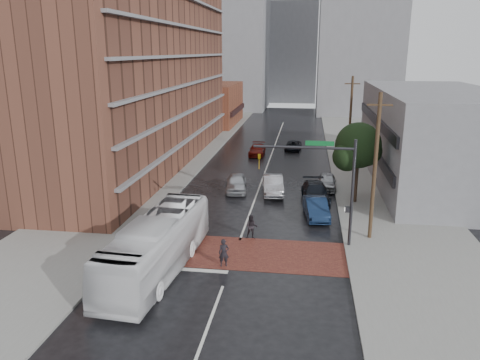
% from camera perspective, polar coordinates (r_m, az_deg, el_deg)
% --- Properties ---
extents(ground, '(160.00, 160.00, 0.00)m').
position_cam_1_polar(ground, '(29.94, -0.73, -9.24)').
color(ground, black).
rests_on(ground, ground).
extents(crosswalk, '(14.00, 5.00, 0.02)m').
position_cam_1_polar(crosswalk, '(30.39, -0.58, -8.83)').
color(crosswalk, brown).
rests_on(crosswalk, ground).
extents(sidewalk_west, '(9.00, 90.00, 0.15)m').
position_cam_1_polar(sidewalk_west, '(55.61, -8.48, 2.38)').
color(sidewalk_west, gray).
rests_on(sidewalk_west, ground).
extents(sidewalk_east, '(9.00, 90.00, 0.15)m').
position_cam_1_polar(sidewalk_east, '(53.83, 15.71, 1.53)').
color(sidewalk_east, gray).
rests_on(sidewalk_east, ground).
extents(apartment_block, '(10.00, 44.00, 28.00)m').
position_cam_1_polar(apartment_block, '(54.06, -12.05, 16.73)').
color(apartment_block, brown).
rests_on(apartment_block, ground).
extents(storefront_west, '(8.00, 16.00, 7.00)m').
position_cam_1_polar(storefront_west, '(82.97, -3.19, 9.22)').
color(storefront_west, brown).
rests_on(storefront_west, ground).
extents(building_east, '(11.00, 26.00, 9.00)m').
position_cam_1_polar(building_east, '(49.10, 22.61, 4.89)').
color(building_east, gray).
rests_on(building_east, ground).
extents(distant_tower_west, '(18.00, 16.00, 32.00)m').
position_cam_1_polar(distant_tower_west, '(106.50, -1.76, 17.35)').
color(distant_tower_west, gray).
rests_on(distant_tower_west, ground).
extents(distant_tower_east, '(16.00, 14.00, 36.00)m').
position_cam_1_polar(distant_tower_east, '(99.50, 14.55, 18.17)').
color(distant_tower_east, gray).
rests_on(distant_tower_east, ground).
extents(distant_tower_center, '(12.00, 10.00, 24.00)m').
position_cam_1_polar(distant_tower_center, '(121.94, 6.42, 15.14)').
color(distant_tower_center, gray).
rests_on(distant_tower_center, ground).
extents(street_tree, '(4.20, 4.10, 6.90)m').
position_cam_1_polar(street_tree, '(39.90, 14.21, 3.75)').
color(street_tree, '#332319').
rests_on(street_tree, ground).
extents(signal_mast, '(6.50, 0.30, 7.20)m').
position_cam_1_polar(signal_mast, '(30.42, 10.93, 0.36)').
color(signal_mast, '#2D2D33').
rests_on(signal_mast, ground).
extents(utility_pole_near, '(1.60, 0.26, 10.00)m').
position_cam_1_polar(utility_pole_near, '(32.06, 16.13, 1.55)').
color(utility_pole_near, '#473321').
rests_on(utility_pole_near, ground).
extents(utility_pole_far, '(1.60, 0.26, 10.00)m').
position_cam_1_polar(utility_pole_far, '(51.60, 13.26, 6.85)').
color(utility_pole_far, '#473321').
rests_on(utility_pole_far, ground).
extents(transit_bus, '(3.60, 12.07, 3.32)m').
position_cam_1_polar(transit_bus, '(27.76, -10.03, -7.81)').
color(transit_bus, white).
rests_on(transit_bus, ground).
extents(pedestrian_a, '(0.70, 0.55, 1.71)m').
position_cam_1_polar(pedestrian_a, '(28.30, -1.98, -8.88)').
color(pedestrian_a, black).
rests_on(pedestrian_a, ground).
extents(pedestrian_b, '(0.88, 0.71, 1.70)m').
position_cam_1_polar(pedestrian_b, '(32.25, 1.43, -5.74)').
color(pedestrian_b, black).
rests_on(pedestrian_b, ground).
extents(car_travel_a, '(2.45, 4.85, 1.58)m').
position_cam_1_polar(car_travel_a, '(42.98, -0.48, -0.36)').
color(car_travel_a, '#B5B8BE').
rests_on(car_travel_a, ground).
extents(car_travel_b, '(2.35, 5.19, 1.65)m').
position_cam_1_polar(car_travel_b, '(42.34, 4.04, -0.59)').
color(car_travel_b, '#B6B7BF').
rests_on(car_travel_b, ground).
extents(car_travel_c, '(1.91, 4.61, 1.33)m').
position_cam_1_polar(car_travel_c, '(58.12, 2.10, 3.70)').
color(car_travel_c, '#68110B').
rests_on(car_travel_c, ground).
extents(suv_travel, '(2.23, 4.33, 1.17)m').
position_cam_1_polar(suv_travel, '(61.49, 6.50, 4.19)').
color(suv_travel, black).
rests_on(suv_travel, ground).
extents(car_parked_near, '(2.20, 4.80, 1.53)m').
position_cam_1_polar(car_parked_near, '(36.72, 9.26, -3.40)').
color(car_parked_near, '#122342').
rests_on(car_parked_near, ground).
extents(car_parked_mid, '(2.65, 5.59, 1.58)m').
position_cam_1_polar(car_parked_mid, '(40.60, 9.19, -1.52)').
color(car_parked_mid, black).
rests_on(car_parked_mid, ground).
extents(car_parked_far, '(1.80, 4.27, 1.44)m').
position_cam_1_polar(car_parked_far, '(44.51, 10.54, -0.16)').
color(car_parked_far, '#A1A4A9').
rests_on(car_parked_far, ground).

